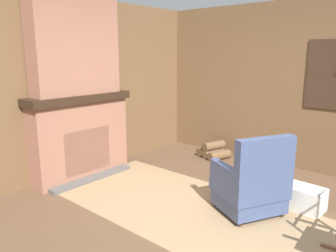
{
  "coord_description": "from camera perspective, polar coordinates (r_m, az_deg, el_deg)",
  "views": [
    {
      "loc": [
        1.78,
        -2.75,
        1.85
      ],
      "look_at": [
        -1.02,
        0.49,
        0.9
      ],
      "focal_mm": 35.0,
      "sensor_mm": 36.0,
      "label": 1
    }
  ],
  "objects": [
    {
      "name": "storage_case",
      "position": [
        5.09,
        -14.25,
        6.31
      ],
      "size": [
        0.16,
        0.22,
        0.13
      ],
      "color": "brown",
      "rests_on": "fireplace_hearth"
    },
    {
      "name": "fireplace_hearth",
      "position": [
        5.08,
        -14.91,
        -1.82
      ],
      "size": [
        0.57,
        1.62,
        1.27
      ],
      "color": "#93604C",
      "rests_on": "ground"
    },
    {
      "name": "oil_lamp_vase",
      "position": [
        4.89,
        -17.67,
        6.39
      ],
      "size": [
        0.11,
        0.11,
        0.31
      ],
      "color": "silver",
      "rests_on": "fireplace_hearth"
    },
    {
      "name": "ground_plane",
      "position": [
        3.76,
        7.19,
        -17.05
      ],
      "size": [
        14.0,
        14.0,
        0.0
      ],
      "primitive_type": "plane",
      "color": "brown"
    },
    {
      "name": "wood_panel_wall_left",
      "position": [
        5.15,
        -16.75,
        6.25
      ],
      "size": [
        0.06,
        5.62,
        2.68
      ],
      "color": "brown",
      "rests_on": "ground"
    },
    {
      "name": "wood_panel_wall_back",
      "position": [
        5.6,
        22.34,
        6.38
      ],
      "size": [
        5.62,
        0.09,
        2.68
      ],
      "color": "brown",
      "rests_on": "ground"
    },
    {
      "name": "firewood_stack",
      "position": [
        6.03,
        7.94,
        -4.37
      ],
      "size": [
        0.58,
        0.55,
        0.29
      ],
      "rotation": [
        0.0,
        0.0,
        -0.3
      ],
      "color": "brown",
      "rests_on": "ground"
    },
    {
      "name": "area_rug",
      "position": [
        4.04,
        5.52,
        -14.72
      ],
      "size": [
        3.94,
        1.67,
        0.01
      ],
      "color": "#997A56",
      "rests_on": "ground"
    },
    {
      "name": "chimney_breast",
      "position": [
        4.95,
        -15.87,
        13.33
      ],
      "size": [
        0.31,
        1.33,
        1.39
      ],
      "color": "#93604C",
      "rests_on": "fireplace_hearth"
    },
    {
      "name": "armchair",
      "position": [
        3.97,
        14.35,
        -10.0
      ],
      "size": [
        0.89,
        0.93,
        0.98
      ],
      "rotation": [
        0.0,
        0.0,
        2.66
      ],
      "color": "#3D4C75",
      "rests_on": "ground"
    },
    {
      "name": "laundry_basket",
      "position": [
        4.35,
        22.54,
        -11.58
      ],
      "size": [
        0.48,
        0.35,
        0.29
      ],
      "rotation": [
        0.0,
        0.0,
        -0.06
      ],
      "color": "white",
      "rests_on": "ground"
    }
  ]
}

